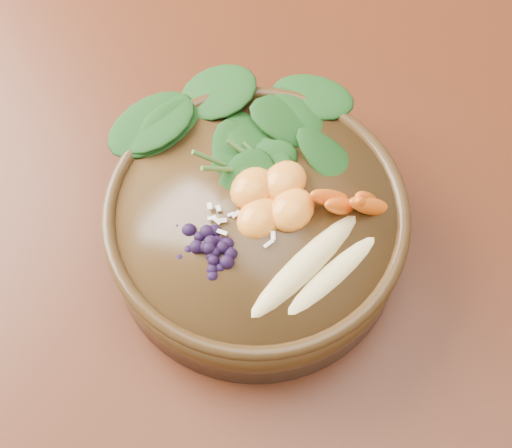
% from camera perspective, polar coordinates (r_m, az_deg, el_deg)
% --- Properties ---
extents(ground, '(4.00, 4.00, 0.00)m').
position_cam_1_polar(ground, '(1.42, 9.71, -15.52)').
color(ground, '#381E0F').
rests_on(ground, ground).
extents(dining_table, '(1.60, 0.90, 0.75)m').
position_cam_1_polar(dining_table, '(0.80, 16.74, -5.16)').
color(dining_table, '#331C0C').
rests_on(dining_table, ground).
extents(stoneware_bowl, '(0.32, 0.32, 0.07)m').
position_cam_1_polar(stoneware_bowl, '(0.66, 0.00, -0.41)').
color(stoneware_bowl, '#402B14').
rests_on(stoneware_bowl, dining_table).
extents(kale_heap, '(0.21, 0.19, 0.04)m').
position_cam_1_polar(kale_heap, '(0.64, 1.46, 7.33)').
color(kale_heap, '#183F15').
rests_on(kale_heap, stoneware_bowl).
extents(carrot_cluster, '(0.07, 0.07, 0.07)m').
position_cam_1_polar(carrot_cluster, '(0.60, 8.31, 3.60)').
color(carrot_cluster, orange).
rests_on(carrot_cluster, stoneware_bowl).
extents(banana_halves, '(0.07, 0.15, 0.03)m').
position_cam_1_polar(banana_halves, '(0.59, 5.13, -3.15)').
color(banana_halves, '#E0CC84').
rests_on(banana_halves, stoneware_bowl).
extents(mandarin_cluster, '(0.09, 0.10, 0.03)m').
position_cam_1_polar(mandarin_cluster, '(0.62, 1.31, 2.56)').
color(mandarin_cluster, orange).
rests_on(mandarin_cluster, stoneware_bowl).
extents(blueberry_pile, '(0.14, 0.12, 0.04)m').
position_cam_1_polar(blueberry_pile, '(0.59, -4.00, -1.20)').
color(blueberry_pile, black).
rests_on(blueberry_pile, stoneware_bowl).
extents(coconut_flakes, '(0.10, 0.08, 0.01)m').
position_cam_1_polar(coconut_flakes, '(0.62, -1.23, 0.21)').
color(coconut_flakes, white).
rests_on(coconut_flakes, stoneware_bowl).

